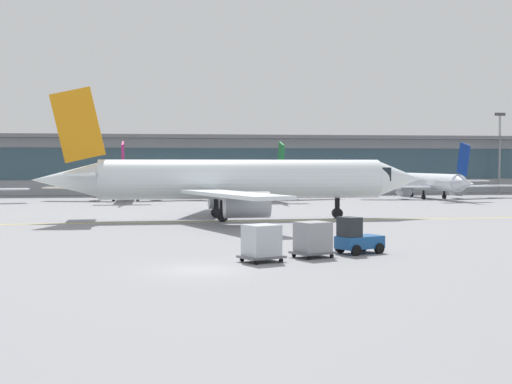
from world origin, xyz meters
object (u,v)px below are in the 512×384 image
gate_airplane_2 (126,183)px  cargo_dolly_lead (313,238)px  taxiing_regional_jet (237,181)px  baggage_tug (357,238)px  cargo_dolly_trailing (261,242)px  gate_airplane_3 (265,183)px  gate_airplane_4 (431,182)px  apron_light_mast_1 (500,149)px

gate_airplane_2 → cargo_dolly_lead: size_ratio=9.11×
gate_airplane_2 → taxiing_regional_jet: taxiing_regional_jet is taller
baggage_tug → cargo_dolly_trailing: size_ratio=1.14×
taxiing_regional_jet → cargo_dolly_trailing: bearing=-95.6°
gate_airplane_2 → cargo_dolly_trailing: 64.34m
gate_airplane_3 → gate_airplane_4: bearing=-95.1°
gate_airplane_3 → gate_airplane_4: same height
cargo_dolly_lead → gate_airplane_2: bearing=76.3°
cargo_dolly_trailing → baggage_tug: bearing=0.0°
cargo_dolly_trailing → cargo_dolly_lead: bearing=0.0°
gate_airplane_2 → gate_airplane_3: (19.03, -0.44, 0.00)m
cargo_dolly_lead → apron_light_mast_1: (49.37, 78.39, 6.38)m
taxiing_regional_jet → apron_light_mast_1: (50.41, 51.34, 3.91)m
cargo_dolly_lead → cargo_dolly_trailing: (-3.02, -1.39, 0.00)m
taxiing_regional_jet → apron_light_mast_1: bearing=43.9°
baggage_tug → cargo_dolly_lead: 3.10m
gate_airplane_4 → taxiing_regional_jet: (-31.59, -34.17, 1.18)m
baggage_tug → cargo_dolly_trailing: 6.42m
gate_airplane_4 → baggage_tug: (-27.75, -59.93, -1.45)m
apron_light_mast_1 → cargo_dolly_lead: bearing=-122.2°
apron_light_mast_1 → baggage_tug: bearing=-121.1°
gate_airplane_3 → gate_airplane_4: (23.68, -0.62, 0.00)m
cargo_dolly_lead → apron_light_mast_1: 92.87m
gate_airplane_3 → cargo_dolly_trailing: bearing=167.5°
cargo_dolly_trailing → apron_light_mast_1: apron_light_mast_1 is taller
taxiing_regional_jet → baggage_tug: bearing=-83.1°
apron_light_mast_1 → taxiing_regional_jet: bearing=-134.5°
taxiing_regional_jet → baggage_tug: 26.18m
baggage_tug → apron_light_mast_1: apron_light_mast_1 is taller
gate_airplane_4 → cargo_dolly_lead: 68.44m
cargo_dolly_lead → taxiing_regional_jet: bearing=67.5°
gate_airplane_2 → cargo_dolly_lead: (12.15, -62.29, -1.29)m
baggage_tug → apron_light_mast_1: 90.30m
gate_airplane_3 → taxiing_regional_jet: (-7.92, -34.79, 1.18)m
cargo_dolly_lead → cargo_dolly_trailing: size_ratio=1.00×
gate_airplane_3 → cargo_dolly_trailing: size_ratio=9.15×
taxiing_regional_jet → cargo_dolly_trailing: (-1.99, -28.45, -2.47)m
cargo_dolly_lead → apron_light_mast_1: size_ratio=0.19×
taxiing_regional_jet → cargo_dolly_trailing: 28.63m
gate_airplane_4 → apron_light_mast_1: bearing=-52.7°
apron_light_mast_1 → gate_airplane_3: bearing=-158.7°
gate_airplane_4 → cargo_dolly_trailing: gate_airplane_4 is taller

